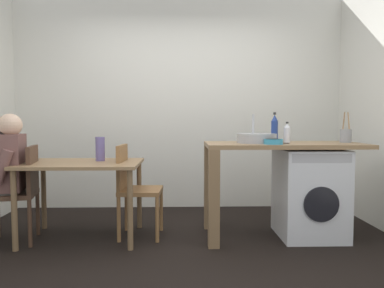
# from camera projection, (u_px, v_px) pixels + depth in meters

# --- Properties ---
(ground_plane) EXTENTS (5.46, 5.46, 0.00)m
(ground_plane) POSITION_uv_depth(u_px,v_px,m) (178.00, 255.00, 3.03)
(ground_plane) COLOR black
(wall_back) EXTENTS (4.60, 0.10, 2.70)m
(wall_back) POSITION_uv_depth(u_px,v_px,m) (179.00, 104.00, 4.69)
(wall_back) COLOR silver
(wall_back) RESTS_ON ground_plane
(dining_table) EXTENTS (1.10, 0.76, 0.74)m
(dining_table) POSITION_uv_depth(u_px,v_px,m) (82.00, 172.00, 3.42)
(dining_table) COLOR olive
(dining_table) RESTS_ON ground_plane
(chair_person_seat) EXTENTS (0.47, 0.47, 0.90)m
(chair_person_seat) POSITION_uv_depth(u_px,v_px,m) (21.00, 188.00, 3.33)
(chair_person_seat) COLOR #4C3323
(chair_person_seat) RESTS_ON ground_plane
(chair_opposite) EXTENTS (0.42, 0.42, 0.90)m
(chair_opposite) POSITION_uv_depth(u_px,v_px,m) (133.00, 185.00, 3.50)
(chair_opposite) COLOR olive
(chair_opposite) RESTS_ON ground_plane
(seated_person) EXTENTS (0.54, 0.54, 1.20)m
(seated_person) POSITION_uv_depth(u_px,v_px,m) (1.00, 171.00, 3.28)
(seated_person) COLOR #595651
(seated_person) RESTS_ON ground_plane
(kitchen_counter) EXTENTS (1.50, 0.68, 0.92)m
(kitchen_counter) POSITION_uv_depth(u_px,v_px,m) (262.00, 159.00, 3.46)
(kitchen_counter) COLOR olive
(kitchen_counter) RESTS_ON ground_plane
(washing_machine) EXTENTS (0.60, 0.61, 0.86)m
(washing_machine) POSITION_uv_depth(u_px,v_px,m) (309.00, 193.00, 3.49)
(washing_machine) COLOR silver
(washing_machine) RESTS_ON ground_plane
(sink_basin) EXTENTS (0.38, 0.38, 0.09)m
(sink_basin) POSITION_uv_depth(u_px,v_px,m) (257.00, 138.00, 3.45)
(sink_basin) COLOR #9EA0A5
(sink_basin) RESTS_ON kitchen_counter
(tap) EXTENTS (0.02, 0.02, 0.28)m
(tap) POSITION_uv_depth(u_px,v_px,m) (253.00, 128.00, 3.62)
(tap) COLOR #B2B2B7
(tap) RESTS_ON kitchen_counter
(bottle_tall_green) EXTENTS (0.07, 0.07, 0.30)m
(bottle_tall_green) POSITION_uv_depth(u_px,v_px,m) (274.00, 129.00, 3.55)
(bottle_tall_green) COLOR navy
(bottle_tall_green) RESTS_ON kitchen_counter
(bottle_squat_brown) EXTENTS (0.06, 0.06, 0.20)m
(bottle_squat_brown) POSITION_uv_depth(u_px,v_px,m) (287.00, 133.00, 3.54)
(bottle_squat_brown) COLOR silver
(bottle_squat_brown) RESTS_ON kitchen_counter
(mixing_bowl) EXTENTS (0.17, 0.17, 0.05)m
(mixing_bowl) POSITION_uv_depth(u_px,v_px,m) (273.00, 141.00, 3.25)
(mixing_bowl) COLOR teal
(mixing_bowl) RESTS_ON kitchen_counter
(utensil_crock) EXTENTS (0.11, 0.11, 0.30)m
(utensil_crock) POSITION_uv_depth(u_px,v_px,m) (346.00, 135.00, 3.52)
(utensil_crock) COLOR gray
(utensil_crock) RESTS_ON kitchen_counter
(vase) EXTENTS (0.09, 0.09, 0.24)m
(vase) POSITION_uv_depth(u_px,v_px,m) (100.00, 149.00, 3.51)
(vase) COLOR slate
(vase) RESTS_ON dining_table
(scissors) EXTENTS (0.15, 0.06, 0.01)m
(scissors) POSITION_uv_depth(u_px,v_px,m) (281.00, 143.00, 3.36)
(scissors) COLOR #B2B2B7
(scissors) RESTS_ON kitchen_counter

